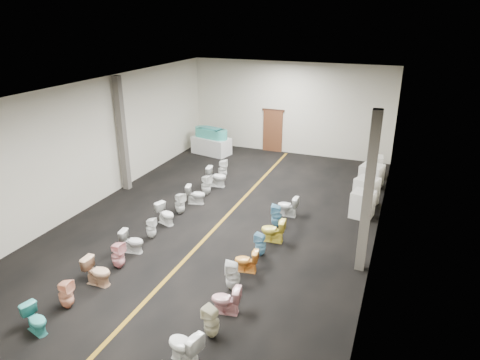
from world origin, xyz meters
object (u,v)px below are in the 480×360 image
at_px(toilet_left_1, 66,294).
at_px(toilet_left_4, 132,241).
at_px(toilet_left_11, 223,169).
at_px(toilet_right_1, 184,346).
at_px(appliance_crate_b, 366,191).
at_px(toilet_left_9, 206,185).
at_px(toilet_right_8, 277,216).
at_px(toilet_left_5, 151,228).
at_px(toilet_right_3, 226,300).
at_px(toilet_left_0, 36,319).
at_px(appliance_crate_c, 371,176).
at_px(appliance_crate_d, 374,167).
at_px(toilet_right_6, 261,244).
at_px(toilet_right_9, 288,206).
at_px(display_table, 211,146).
at_px(toilet_left_3, 118,255).
at_px(toilet_left_2, 98,272).
at_px(appliance_crate_a, 362,204).
at_px(toilet_left_7, 180,203).
at_px(bathtub, 211,133).
at_px(toilet_left_10, 217,177).
at_px(toilet_left_8, 196,194).
at_px(toilet_left_6, 166,214).
at_px(toilet_right_2, 212,322).
at_px(toilet_right_5, 246,261).
at_px(toilet_right_7, 273,230).
at_px(toilet_right_4, 233,276).

bearing_deg(toilet_left_1, toilet_left_4, -3.40).
xyz_separation_m(toilet_left_11, toilet_right_1, (3.46, -9.79, -0.02)).
height_order(appliance_crate_b, toilet_left_9, appliance_crate_b).
bearing_deg(toilet_right_8, toilet_left_11, -144.37).
height_order(toilet_left_5, toilet_right_3, toilet_right_3).
bearing_deg(toilet_left_0, appliance_crate_c, -12.48).
bearing_deg(appliance_crate_d, toilet_right_6, -107.35).
height_order(toilet_left_0, toilet_right_9, toilet_right_9).
distance_m(display_table, toilet_left_3, 10.52).
distance_m(appliance_crate_c, toilet_left_3, 10.56).
bearing_deg(toilet_left_2, appliance_crate_a, -42.59).
distance_m(toilet_left_9, toilet_right_9, 3.52).
bearing_deg(toilet_left_7, appliance_crate_a, -50.80).
height_order(appliance_crate_b, toilet_left_3, appliance_crate_b).
xyz_separation_m(bathtub, toilet_left_2, (1.97, -11.16, -0.69)).
bearing_deg(toilet_right_9, toilet_left_10, -114.21).
distance_m(toilet_left_2, toilet_left_8, 5.49).
height_order(toilet_left_6, toilet_right_9, toilet_right_9).
height_order(appliance_crate_a, toilet_right_1, appliance_crate_a).
xyz_separation_m(toilet_left_6, toilet_left_9, (0.19, 2.72, 0.05)).
bearing_deg(display_table, toilet_left_7, -74.07).
height_order(toilet_right_2, toilet_right_9, toilet_right_2).
xyz_separation_m(toilet_left_9, toilet_left_10, (0.01, 0.97, 0.01)).
xyz_separation_m(bathtub, toilet_left_10, (2.03, -3.82, -0.66)).
bearing_deg(display_table, appliance_crate_d, -2.72).
height_order(toilet_left_0, toilet_left_7, toilet_left_7).
relative_size(display_table, toilet_right_9, 2.57).
relative_size(toilet_left_0, toilet_left_9, 0.82).
relative_size(appliance_crate_b, toilet_right_5, 1.55).
relative_size(toilet_left_6, toilet_right_6, 1.02).
relative_size(toilet_left_11, toilet_right_5, 1.26).
xyz_separation_m(toilet_left_0, toilet_right_2, (3.70, 1.30, 0.05)).
bearing_deg(toilet_left_6, toilet_right_7, -68.51).
xyz_separation_m(appliance_crate_a, toilet_left_5, (-6.00, -4.01, -0.12)).
relative_size(toilet_left_10, toilet_right_7, 1.08).
bearing_deg(toilet_right_8, toilet_right_5, -9.58).
xyz_separation_m(appliance_crate_a, appliance_crate_c, (0.00, 2.94, -0.00)).
relative_size(toilet_right_8, toilet_right_9, 1.06).
xyz_separation_m(toilet_left_2, toilet_left_8, (0.05, 5.49, -0.02)).
xyz_separation_m(toilet_right_1, toilet_right_4, (-0.03, 2.63, 0.01)).
xyz_separation_m(toilet_left_6, toilet_right_5, (3.54, -1.67, -0.03)).
bearing_deg(toilet_right_7, toilet_right_3, -4.33).
relative_size(toilet_left_9, toilet_right_9, 1.10).
relative_size(toilet_left_5, toilet_right_2, 0.90).
xyz_separation_m(toilet_left_2, toilet_right_8, (3.39, 4.83, 0.01)).
bearing_deg(appliance_crate_d, toilet_right_8, -113.19).
bearing_deg(appliance_crate_a, toilet_right_3, -110.13).
xyz_separation_m(appliance_crate_d, toilet_left_4, (-6.05, -9.09, -0.12)).
xyz_separation_m(toilet_left_10, toilet_right_5, (3.34, -5.36, -0.08)).
bearing_deg(appliance_crate_b, appliance_crate_a, -90.00).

